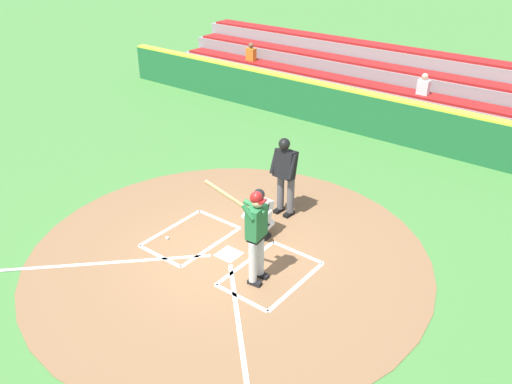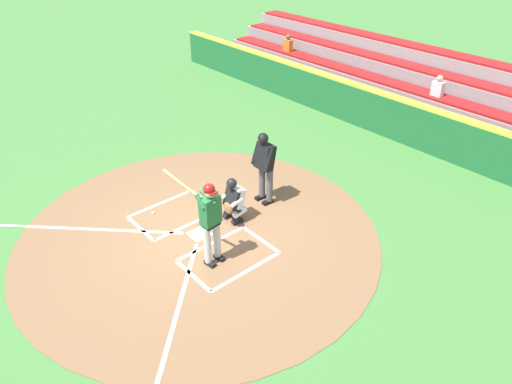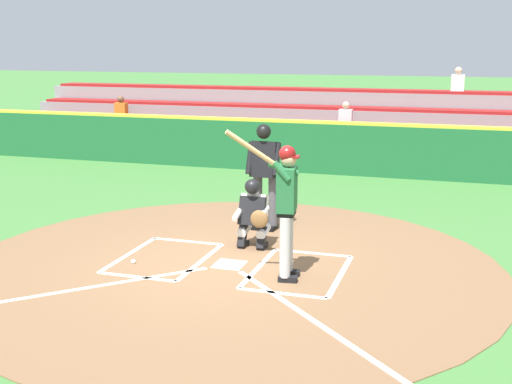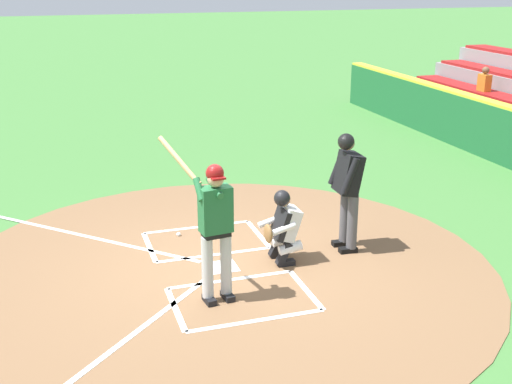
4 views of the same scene
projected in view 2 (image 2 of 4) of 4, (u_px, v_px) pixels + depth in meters
The scene contains 9 objects.
ground_plane at pixel (200, 234), 10.66m from camera, with size 120.00×120.00×0.00m, color #427A38.
dirt_circle at pixel (200, 234), 10.66m from camera, with size 8.00×8.00×0.01m, color brown.
home_plate_and_chalk at pixel (166, 250), 10.16m from camera, with size 7.93×4.91×0.01m.
batter at pixel (210, 218), 9.29m from camera, with size 0.89×0.81×2.13m.
catcher at pixel (233, 199), 10.81m from camera, with size 0.59×0.60×1.13m.
plate_umpire at pixel (265, 163), 11.24m from camera, with size 0.59×0.42×1.86m.
baseball at pixel (153, 213), 11.32m from camera, with size 0.07×0.07×0.07m, color white.
backstop_wall at pixel (400, 120), 14.49m from camera, with size 22.00×0.36×1.31m.
bleacher_stand at pixel (448, 97), 15.96m from camera, with size 20.00×3.40×2.55m.
Camera 2 is at (-7.28, 4.64, 6.45)m, focal length 33.43 mm.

